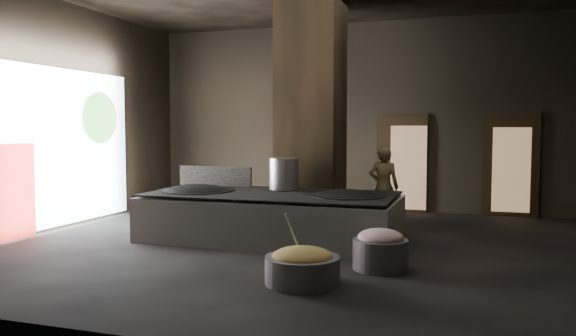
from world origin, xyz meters
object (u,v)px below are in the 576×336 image
(veg_basin, at_px, (302,270))
(meat_basin, at_px, (380,254))
(hearth_platform, at_px, (271,218))
(cook, at_px, (384,187))
(wok_right, at_px, (347,200))
(stock_pot, at_px, (284,174))
(wok_left, at_px, (196,195))

(veg_basin, relative_size, meat_basin, 1.24)
(hearth_platform, height_order, cook, cook)
(cook, xyz_separation_m, veg_basin, (-0.36, -4.41, -0.63))
(hearth_platform, height_order, wok_right, wok_right)
(veg_basin, bearing_deg, meat_basin, 51.88)
(cook, height_order, meat_basin, cook)
(stock_pot, height_order, cook, cook)
(stock_pot, xyz_separation_m, meat_basin, (2.11, -2.06, -0.92))
(hearth_platform, height_order, stock_pot, stock_pot)
(wok_left, distance_m, cook, 3.68)
(wok_left, xyz_separation_m, veg_basin, (2.79, -2.51, -0.57))
(stock_pot, xyz_separation_m, veg_basin, (1.29, -3.11, -0.95))
(hearth_platform, bearing_deg, meat_basin, -34.50)
(meat_basin, bearing_deg, wok_left, 158.02)
(veg_basin, bearing_deg, wok_right, 89.85)
(wok_left, height_order, cook, cook)
(wok_right, relative_size, veg_basin, 1.36)
(veg_basin, bearing_deg, hearth_platform, 117.72)
(stock_pot, bearing_deg, veg_basin, -67.40)
(hearth_platform, bearing_deg, stock_pot, 85.19)
(wok_left, relative_size, meat_basin, 1.81)
(wok_right, xyz_separation_m, cook, (0.35, 1.80, 0.06))
(cook, height_order, veg_basin, cook)
(wok_right, bearing_deg, stock_pot, 158.96)
(wok_right, height_order, stock_pot, stock_pot)
(cook, xyz_separation_m, meat_basin, (0.47, -3.36, -0.60))
(wok_left, relative_size, veg_basin, 1.46)
(wok_right, bearing_deg, veg_basin, -90.15)
(cook, bearing_deg, wok_right, 79.21)
(meat_basin, bearing_deg, hearth_platform, 145.12)
(stock_pot, distance_m, meat_basin, 3.09)
(wok_right, distance_m, meat_basin, 1.84)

